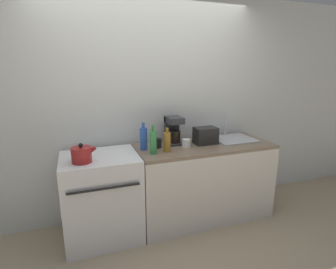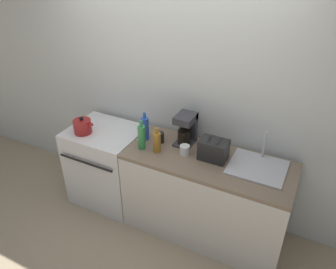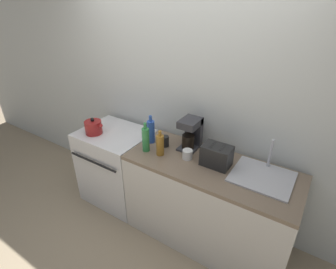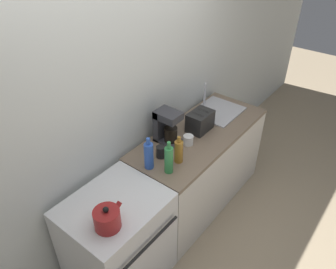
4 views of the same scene
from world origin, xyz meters
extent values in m
plane|color=tan|center=(0.00, 0.00, 0.00)|extent=(12.00, 12.00, 0.00)
cube|color=silver|center=(0.00, 0.71, 1.30)|extent=(8.00, 0.05, 2.60)
cube|color=silver|center=(-0.62, 0.32, 0.45)|extent=(0.77, 0.63, 0.91)
cube|color=black|center=(-0.62, 0.32, 0.90)|extent=(0.75, 0.62, 0.02)
cylinder|color=black|center=(-0.79, 0.18, 0.90)|extent=(0.20, 0.20, 0.01)
cylinder|color=black|center=(-0.45, 0.18, 0.90)|extent=(0.20, 0.20, 0.01)
cylinder|color=black|center=(-0.79, 0.45, 0.90)|extent=(0.20, 0.20, 0.01)
cylinder|color=black|center=(-0.45, 0.45, 0.90)|extent=(0.20, 0.20, 0.01)
cylinder|color=black|center=(-0.62, -0.03, 0.71)|extent=(0.65, 0.02, 0.02)
cube|color=silver|center=(0.56, 0.33, 0.43)|extent=(1.58, 0.65, 0.87)
cube|color=#7A6651|center=(0.56, 0.33, 0.89)|extent=(1.58, 0.65, 0.04)
cylinder|color=maroon|center=(-0.79, 0.19, 0.98)|extent=(0.18, 0.18, 0.15)
sphere|color=black|center=(-0.79, 0.19, 1.07)|extent=(0.04, 0.04, 0.04)
cylinder|color=maroon|center=(-0.70, 0.19, 1.01)|extent=(0.10, 0.04, 0.09)
cube|color=black|center=(0.59, 0.36, 1.00)|extent=(0.26, 0.18, 0.19)
cube|color=black|center=(0.55, 0.36, 1.09)|extent=(0.03, 0.13, 0.01)
cube|color=black|center=(0.64, 0.36, 1.09)|extent=(0.03, 0.13, 0.01)
cube|color=#333338|center=(0.25, 0.48, 0.92)|extent=(0.17, 0.23, 0.02)
cube|color=#333338|center=(0.25, 0.57, 1.06)|extent=(0.17, 0.06, 0.31)
cube|color=#333338|center=(0.25, 0.48, 1.19)|extent=(0.17, 0.23, 0.07)
cylinder|color=black|center=(0.25, 0.45, 0.99)|extent=(0.12, 0.12, 0.14)
cube|color=#B7B7BC|center=(1.00, 0.40, 0.91)|extent=(0.49, 0.43, 0.01)
cylinder|color=silver|center=(1.00, 0.57, 1.05)|extent=(0.02, 0.02, 0.28)
cylinder|color=#9E6B23|center=(0.07, 0.23, 1.01)|extent=(0.07, 0.07, 0.20)
cylinder|color=#9E6B23|center=(0.07, 0.23, 1.13)|extent=(0.03, 0.03, 0.05)
cylinder|color=#338C47|center=(-0.09, 0.21, 1.03)|extent=(0.07, 0.07, 0.24)
cylinder|color=#338C47|center=(-0.09, 0.21, 1.18)|extent=(0.03, 0.03, 0.06)
cylinder|color=#2D56B7|center=(-0.14, 0.38, 1.02)|extent=(0.08, 0.08, 0.24)
cylinder|color=#2D56B7|center=(-0.14, 0.38, 1.17)|extent=(0.03, 0.03, 0.06)
cylinder|color=white|center=(0.33, 0.31, 0.95)|extent=(0.09, 0.09, 0.09)
cylinder|color=black|center=(0.02, 0.39, 0.96)|extent=(0.08, 0.08, 0.11)
camera|label=1|loc=(-0.81, -2.26, 1.76)|focal=28.00mm
camera|label=2|loc=(1.34, -2.04, 2.67)|focal=35.00mm
camera|label=3|loc=(1.29, -1.51, 2.27)|focal=28.00mm
camera|label=4|loc=(-1.69, -1.05, 2.71)|focal=35.00mm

